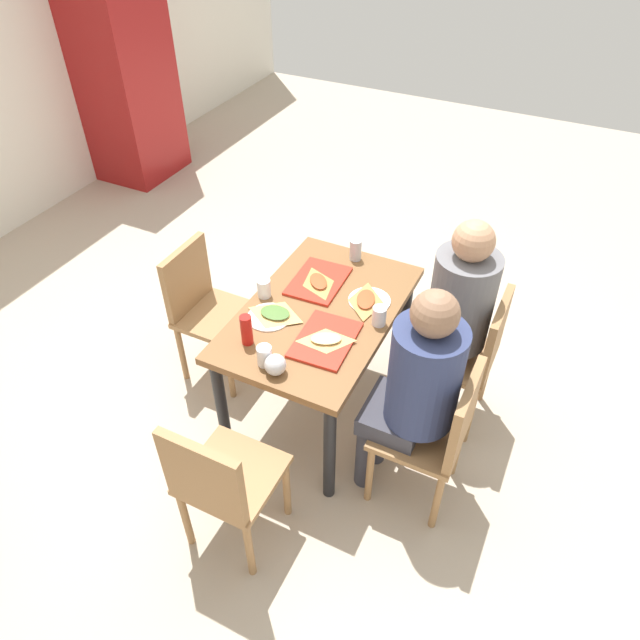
{
  "coord_description": "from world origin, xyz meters",
  "views": [
    {
      "loc": [
        -2.06,
        -1.01,
        2.64
      ],
      "look_at": [
        0.0,
        0.0,
        0.65
      ],
      "focal_mm": 32.93,
      "sensor_mm": 36.0,
      "label": 1
    }
  ],
  "objects_px": {
    "pizza_slice_d": "(366,300)",
    "plastic_cup_c": "(264,356)",
    "main_table": "(320,324)",
    "drink_fridge": "(124,70)",
    "paper_plate_near_edge": "(369,300)",
    "foil_bundle": "(275,365)",
    "plastic_cup_a": "(264,288)",
    "chair_far_side": "(204,304)",
    "tray_red_near": "(325,340)",
    "person_in_brown_jacket": "(453,308)",
    "chair_near_left": "(438,430)",
    "pizza_slice_b": "(318,282)",
    "soda_can": "(356,250)",
    "chair_near_right": "(472,352)",
    "plastic_cup_b": "(379,316)",
    "tray_red_far": "(318,281)",
    "pizza_slice_c": "(275,314)",
    "pizza_slice_a": "(326,339)",
    "chair_left_end": "(220,481)",
    "paper_plate_center": "(269,317)",
    "condiment_bottle": "(246,330)",
    "person_in_red": "(415,383)"
  },
  "relations": [
    {
      "from": "pizza_slice_d",
      "to": "plastic_cup_c",
      "type": "relative_size",
      "value": 2.59
    },
    {
      "from": "main_table",
      "to": "drink_fridge",
      "type": "xyz_separation_m",
      "value": [
        1.93,
        2.85,
        0.33
      ]
    },
    {
      "from": "paper_plate_near_edge",
      "to": "foil_bundle",
      "type": "height_order",
      "value": "foil_bundle"
    },
    {
      "from": "plastic_cup_a",
      "to": "drink_fridge",
      "type": "xyz_separation_m",
      "value": [
        1.96,
        2.54,
        0.17
      ]
    },
    {
      "from": "chair_far_side",
      "to": "tray_red_near",
      "type": "xyz_separation_m",
      "value": [
        -0.2,
        -0.88,
        0.24
      ]
    },
    {
      "from": "main_table",
      "to": "person_in_brown_jacket",
      "type": "distance_m",
      "value": 0.68
    },
    {
      "from": "chair_near_left",
      "to": "tray_red_near",
      "type": "bearing_deg",
      "value": 82.07
    },
    {
      "from": "pizza_slice_b",
      "to": "soda_can",
      "type": "distance_m",
      "value": 0.33
    },
    {
      "from": "plastic_cup_a",
      "to": "chair_near_right",
      "type": "bearing_deg",
      "value": -73.33
    },
    {
      "from": "chair_far_side",
      "to": "chair_near_left",
      "type": "bearing_deg",
      "value": -100.9
    },
    {
      "from": "chair_far_side",
      "to": "pizza_slice_d",
      "type": "bearing_deg",
      "value": -80.74
    },
    {
      "from": "tray_red_near",
      "to": "foil_bundle",
      "type": "distance_m",
      "value": 0.31
    },
    {
      "from": "plastic_cup_b",
      "to": "main_table",
      "type": "bearing_deg",
      "value": 95.32
    },
    {
      "from": "chair_near_right",
      "to": "tray_red_far",
      "type": "bearing_deg",
      "value": 95.75
    },
    {
      "from": "pizza_slice_c",
      "to": "plastic_cup_a",
      "type": "relative_size",
      "value": 2.27
    },
    {
      "from": "chair_far_side",
      "to": "tray_red_far",
      "type": "relative_size",
      "value": 2.35
    },
    {
      "from": "plastic_cup_a",
      "to": "soda_can",
      "type": "xyz_separation_m",
      "value": [
        0.52,
        -0.29,
        0.01
      ]
    },
    {
      "from": "paper_plate_near_edge",
      "to": "soda_can",
      "type": "bearing_deg",
      "value": 34.6
    },
    {
      "from": "pizza_slice_a",
      "to": "plastic_cup_c",
      "type": "distance_m",
      "value": 0.31
    },
    {
      "from": "chair_left_end",
      "to": "pizza_slice_d",
      "type": "bearing_deg",
      "value": -9.59
    },
    {
      "from": "pizza_slice_a",
      "to": "plastic_cup_b",
      "type": "distance_m",
      "value": 0.3
    },
    {
      "from": "tray_red_far",
      "to": "plastic_cup_b",
      "type": "height_order",
      "value": "plastic_cup_b"
    },
    {
      "from": "main_table",
      "to": "pizza_slice_c",
      "type": "distance_m",
      "value": 0.26
    },
    {
      "from": "chair_near_left",
      "to": "tray_red_far",
      "type": "bearing_deg",
      "value": 60.27
    },
    {
      "from": "paper_plate_center",
      "to": "plastic_cup_b",
      "type": "height_order",
      "value": "plastic_cup_b"
    },
    {
      "from": "chair_far_side",
      "to": "tray_red_near",
      "type": "relative_size",
      "value": 2.35
    },
    {
      "from": "tray_red_far",
      "to": "pizza_slice_a",
      "type": "distance_m",
      "value": 0.48
    },
    {
      "from": "pizza_slice_b",
      "to": "pizza_slice_d",
      "type": "height_order",
      "value": "pizza_slice_b"
    },
    {
      "from": "chair_near_left",
      "to": "drink_fridge",
      "type": "bearing_deg",
      "value": 58.35
    },
    {
      "from": "chair_near_right",
      "to": "condiment_bottle",
      "type": "distance_m",
      "value": 1.2
    },
    {
      "from": "chair_left_end",
      "to": "person_in_brown_jacket",
      "type": "height_order",
      "value": "person_in_brown_jacket"
    },
    {
      "from": "paper_plate_center",
      "to": "foil_bundle",
      "type": "relative_size",
      "value": 2.2
    },
    {
      "from": "pizza_slice_b",
      "to": "chair_near_left",
      "type": "bearing_deg",
      "value": -118.66
    },
    {
      "from": "person_in_brown_jacket",
      "to": "pizza_slice_b",
      "type": "height_order",
      "value": "person_in_brown_jacket"
    },
    {
      "from": "foil_bundle",
      "to": "tray_red_near",
      "type": "bearing_deg",
      "value": -20.77
    },
    {
      "from": "plastic_cup_b",
      "to": "soda_can",
      "type": "xyz_separation_m",
      "value": [
        0.46,
        0.33,
        0.01
      ]
    },
    {
      "from": "chair_near_left",
      "to": "plastic_cup_b",
      "type": "distance_m",
      "value": 0.61
    },
    {
      "from": "main_table",
      "to": "person_in_red",
      "type": "relative_size",
      "value": 0.92
    },
    {
      "from": "main_table",
      "to": "paper_plate_center",
      "type": "bearing_deg",
      "value": 130.78
    },
    {
      "from": "chair_far_side",
      "to": "pizza_slice_c",
      "type": "height_order",
      "value": "chair_far_side"
    },
    {
      "from": "foil_bundle",
      "to": "plastic_cup_c",
      "type": "bearing_deg",
      "value": 68.43
    },
    {
      "from": "chair_near_right",
      "to": "plastic_cup_a",
      "type": "relative_size",
      "value": 8.45
    },
    {
      "from": "paper_plate_center",
      "to": "pizza_slice_a",
      "type": "height_order",
      "value": "pizza_slice_a"
    },
    {
      "from": "pizza_slice_b",
      "to": "plastic_cup_a",
      "type": "height_order",
      "value": "plastic_cup_a"
    },
    {
      "from": "paper_plate_near_edge",
      "to": "tray_red_near",
      "type": "bearing_deg",
      "value": 168.99
    },
    {
      "from": "plastic_cup_b",
      "to": "pizza_slice_c",
      "type": "bearing_deg",
      "value": 109.87
    },
    {
      "from": "main_table",
      "to": "foil_bundle",
      "type": "xyz_separation_m",
      "value": [
        -0.49,
        -0.02,
        0.15
      ]
    },
    {
      "from": "pizza_slice_a",
      "to": "chair_near_right",
      "type": "bearing_deg",
      "value": -50.49
    },
    {
      "from": "tray_red_far",
      "to": "paper_plate_center",
      "type": "distance_m",
      "value": 0.39
    },
    {
      "from": "condiment_bottle",
      "to": "person_in_red",
      "type": "bearing_deg",
      "value": -83.9
    }
  ]
}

